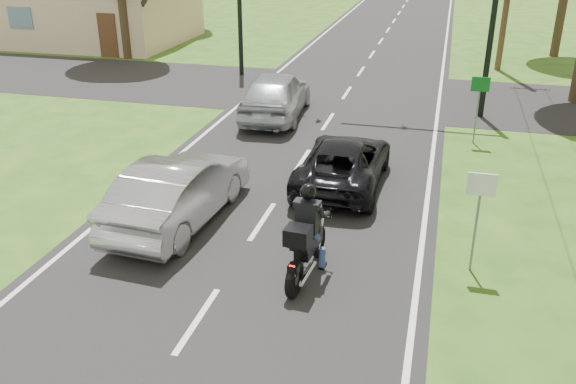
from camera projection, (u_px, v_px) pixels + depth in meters
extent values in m
plane|color=#255217|center=(197.00, 321.00, 10.80)|extent=(140.00, 140.00, 0.00)
cube|color=black|center=(316.00, 140.00, 19.63)|extent=(8.00, 100.00, 0.01)
cube|color=black|center=(347.00, 93.00, 24.93)|extent=(60.00, 7.00, 0.01)
torus|color=black|center=(318.00, 241.00, 12.75)|extent=(0.20, 0.70, 0.69)
torus|color=black|center=(294.00, 279.00, 11.39)|extent=(0.23, 0.77, 0.76)
cube|color=black|center=(309.00, 243.00, 12.03)|extent=(0.38, 1.02, 0.32)
sphere|color=black|center=(313.00, 228.00, 12.18)|extent=(0.36, 0.36, 0.36)
cube|color=black|center=(303.00, 243.00, 11.64)|extent=(0.40, 0.61, 0.11)
cube|color=#FF0C07|center=(292.00, 267.00, 11.15)|extent=(0.11, 0.04, 0.05)
cylinder|color=silver|center=(308.00, 273.00, 11.62)|extent=(0.16, 0.85, 0.09)
cylinder|color=black|center=(316.00, 215.00, 12.28)|extent=(0.65, 0.09, 0.04)
cube|color=black|center=(298.00, 236.00, 11.24)|extent=(0.50, 0.46, 0.34)
cube|color=black|center=(307.00, 217.00, 11.63)|extent=(0.44, 0.27, 0.63)
sphere|color=black|center=(308.00, 192.00, 11.49)|extent=(0.32, 0.32, 0.32)
cylinder|color=navy|center=(300.00, 255.00, 12.44)|extent=(0.14, 0.14, 0.47)
cylinder|color=navy|center=(322.00, 258.00, 12.30)|extent=(0.14, 0.14, 0.47)
imported|color=black|center=(344.00, 162.00, 16.09)|extent=(2.15, 4.55, 1.26)
imported|color=#B3B3B8|center=(179.00, 191.00, 14.03)|extent=(1.93, 4.80, 1.55)
imported|color=#B0B4B9|center=(276.00, 94.00, 21.56)|extent=(2.32, 5.03, 1.67)
cylinder|color=black|center=(491.00, 32.00, 20.74)|extent=(0.20, 0.20, 6.00)
cylinder|color=black|center=(240.00, 7.00, 26.66)|extent=(0.20, 0.20, 6.00)
cylinder|color=slate|center=(476.00, 226.00, 11.96)|extent=(0.05, 0.05, 2.00)
cube|color=silver|center=(482.00, 184.00, 11.57)|extent=(0.55, 0.04, 0.45)
cylinder|color=slate|center=(477.00, 112.00, 18.98)|extent=(0.05, 0.05, 2.00)
cube|color=#0C591E|center=(481.00, 84.00, 18.59)|extent=(0.55, 0.04, 0.45)
cube|color=tan|center=(96.00, 13.00, 35.00)|extent=(10.00, 8.00, 3.20)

